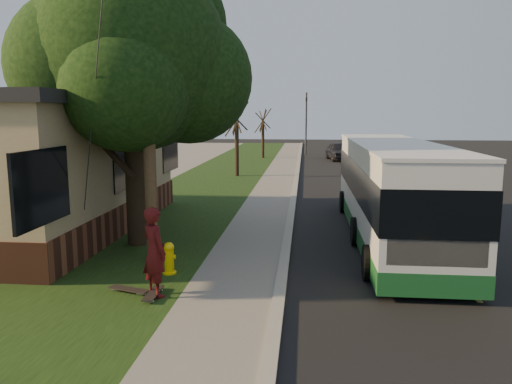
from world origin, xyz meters
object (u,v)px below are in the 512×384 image
utility_pole (147,75)px  traffic_signal (306,119)px  skateboard_main (153,294)px  distant_car (340,151)px  fire_hydrant (169,258)px  leafy_tree (134,59)px  skateboarder (154,252)px  bare_tree_far (263,134)px  transit_bus (392,188)px  dumpster (51,193)px  bare_tree_near (237,140)px  skateboard_spare (129,290)px

utility_pole → traffic_signal: bearing=83.4°
utility_pole → skateboard_main: (0.77, -2.46, -4.50)m
distant_car → fire_hydrant: bearing=-108.9°
leafy_tree → utility_pole: bearing=-62.4°
leafy_tree → skateboarder: (1.67, -4.05, -4.18)m
utility_pole → skateboarder: 4.44m
fire_hydrant → leafy_tree: bearing=120.7°
fire_hydrant → leafy_tree: size_ratio=0.09×
bare_tree_far → transit_bus: (6.05, -25.94, -0.46)m
utility_pole → distant_car: size_ratio=2.11×
utility_pole → leafy_tree: 1.94m
traffic_signal → dumpster: traffic_signal is taller
bare_tree_near → distant_car: (6.69, 11.23, -1.42)m
skateboarder → skateboard_spare: size_ratio=1.96×
skateboard_main → dumpster: 11.11m
skateboard_spare → distant_car: bearing=78.4°
utility_pole → distant_car: utility_pole is taller
utility_pole → traffic_signal: (3.81, 33.01, -1.47)m
dumpster → fire_hydrant: bearing=-47.6°
utility_pole → bare_tree_far: utility_pole is taller
traffic_signal → dumpster: (-9.79, -26.67, -2.51)m
bare_tree_far → traffic_signal: size_ratio=0.73×
fire_hydrant → dumpster: dumpster is taller
bare_tree_far → skateboard_main: 31.53m
utility_pole → traffic_signal: 33.26m
fire_hydrant → skateboarder: skateboarder is taller
skateboarder → skateboard_main: size_ratio=2.03×
traffic_signal → bare_tree_far: bearing=-131.2°
skateboard_main → fire_hydrant: bearing=92.7°
leafy_tree → dumpster: bearing=137.5°
leafy_tree → skateboard_spare: size_ratio=8.37×
dumpster → distant_car: (12.48, 21.90, 0.08)m
traffic_signal → skateboard_spare: traffic_signal is taller
dumpster → distant_car: distant_car is taller
bare_tree_far → skateboarder: bearing=-89.1°
leafy_tree → bare_tree_far: size_ratio=1.94×
dumpster → skateboarder: bearing=-52.1°
utility_pole → skateboarder: utility_pole is taller
bare_tree_near → skateboard_spare: (0.40, -19.30, -2.02)m
fire_hydrant → transit_bus: size_ratio=0.07×
skateboarder → distant_car: size_ratio=0.43×
utility_pole → leafy_tree: (-0.87, 1.66, 0.54)m
utility_pole → fire_hydrant: bearing=-54.6°
traffic_signal → skateboard_main: size_ratio=6.10×
traffic_signal → skateboarder: size_ratio=3.01×
fire_hydrant → dumpster: (-6.69, 7.33, 0.22)m
skateboarder → skateboard_main: 0.85m
utility_pole → bare_tree_near: utility_pole is taller
fire_hydrant → utility_pole: utility_pole is taller
utility_pole → skateboard_main: 5.19m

